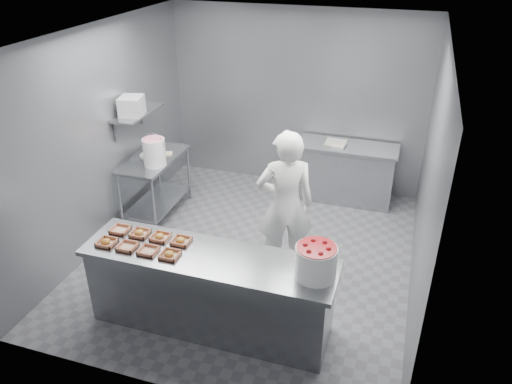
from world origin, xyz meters
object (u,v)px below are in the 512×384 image
prep_table (155,178)px  tray_7 (181,241)px  tray_3 (170,255)px  appliance (132,106)px  strawberry_tub (316,261)px  tray_1 (127,246)px  glaze_bucket (154,151)px  service_counter (210,291)px  tray_6 (160,237)px  tray_5 (140,233)px  tray_2 (148,251)px  back_counter (345,172)px  worker (285,205)px  tray_0 (106,242)px  tray_4 (120,230)px

prep_table → tray_7: tray_7 is taller
tray_3 → appliance: appliance is taller
tray_3 → tray_7: same height
strawberry_tub → tray_1: bearing=-175.9°
strawberry_tub → glaze_bucket: (-2.59, 1.75, 0.03)m
service_counter → glaze_bucket: size_ratio=5.60×
tray_3 → tray_7: size_ratio=1.00×
tray_6 → strawberry_tub: 1.69m
service_counter → strawberry_tub: size_ratio=6.64×
prep_table → tray_5: tray_5 is taller
tray_2 → appliance: (-1.23, 1.96, 0.77)m
tray_6 → tray_1: bearing=-132.5°
back_counter → worker: (-0.42, -2.08, 0.47)m
tray_1 → service_counter: bearing=8.8°
service_counter → back_counter: bearing=74.5°
tray_1 → tray_5: tray_5 is taller
tray_0 → tray_6: 0.55m
tray_2 → tray_6: tray_6 is taller
tray_4 → strawberry_tub: (2.15, -0.12, 0.15)m
tray_1 → strawberry_tub: size_ratio=0.48×
tray_0 → glaze_bucket: size_ratio=0.40×
tray_3 → glaze_bucket: glaze_bucket is taller
tray_6 → tray_7: size_ratio=1.00×
back_counter → tray_2: bearing=-113.8°
tray_3 → tray_5: (-0.48, 0.26, 0.00)m
tray_0 → tray_3: 0.72m
tray_5 → glaze_bucket: size_ratio=0.40×
tray_3 → tray_4: (-0.72, 0.26, -0.00)m
service_counter → appliance: 2.86m
tray_0 → strawberry_tub: strawberry_tub is taller
worker → strawberry_tub: (0.60, -1.16, 0.15)m
tray_2 → tray_5: size_ratio=1.00×
tray_0 → tray_6: (0.48, 0.26, 0.00)m
tray_4 → glaze_bucket: bearing=105.1°
tray_2 → appliance: size_ratio=0.57×
tray_2 → tray_7: tray_7 is taller
tray_0 → tray_3: size_ratio=1.00×
back_counter → appliance: 3.31m
prep_table → back_counter: (2.55, 1.30, -0.14)m
tray_2 → tray_7: size_ratio=1.00×
tray_1 → tray_0: bearing=-180.0°
tray_5 → tray_7: size_ratio=1.00×
prep_table → tray_6: bearing=-59.9°
tray_5 → appliance: appliance is taller
tray_1 → tray_3: tray_3 is taller
service_counter → tray_4: (-1.07, 0.13, 0.47)m
tray_5 → tray_7: 0.48m
tray_3 → glaze_bucket: size_ratio=0.40×
appliance → tray_3: bearing=-66.4°
tray_4 → appliance: appliance is taller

